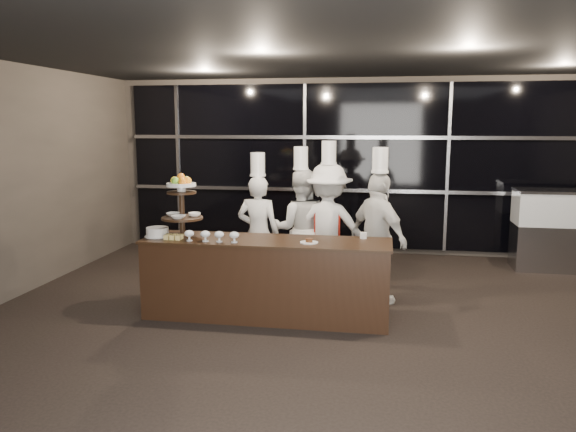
% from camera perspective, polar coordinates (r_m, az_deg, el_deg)
% --- Properties ---
extents(room, '(10.00, 10.00, 10.00)m').
position_cam_1_polar(room, '(4.77, 7.57, 0.53)').
color(room, black).
rests_on(room, ground).
extents(window_wall, '(8.60, 0.10, 2.80)m').
position_cam_1_polar(window_wall, '(9.68, 8.80, 4.95)').
color(window_wall, black).
rests_on(window_wall, ground).
extents(buffet_counter, '(2.84, 0.74, 0.92)m').
position_cam_1_polar(buffet_counter, '(6.52, -2.20, -6.32)').
color(buffet_counter, black).
rests_on(buffet_counter, ground).
extents(display_stand, '(0.48, 0.48, 0.74)m').
position_cam_1_polar(display_stand, '(6.62, -10.75, 1.49)').
color(display_stand, black).
rests_on(display_stand, buffet_counter).
extents(compotes, '(0.63, 0.11, 0.12)m').
position_cam_1_polar(compotes, '(6.33, -7.74, -1.88)').
color(compotes, silver).
rests_on(compotes, buffet_counter).
extents(layer_cake, '(0.30, 0.30, 0.11)m').
position_cam_1_polar(layer_cake, '(6.74, -13.12, -1.60)').
color(layer_cake, white).
rests_on(layer_cake, buffet_counter).
extents(pastry_squares, '(0.19, 0.13, 0.05)m').
position_cam_1_polar(pastry_squares, '(6.55, -11.55, -2.09)').
color(pastry_squares, '#E2C96F').
rests_on(pastry_squares, buffet_counter).
extents(small_plate, '(0.20, 0.20, 0.05)m').
position_cam_1_polar(small_plate, '(6.23, 2.15, -2.62)').
color(small_plate, white).
rests_on(small_plate, buffet_counter).
extents(chef_cup, '(0.08, 0.08, 0.07)m').
position_cam_1_polar(chef_cup, '(6.52, 7.67, -1.98)').
color(chef_cup, white).
rests_on(chef_cup, buffet_counter).
extents(display_case, '(1.43, 0.62, 1.24)m').
position_cam_1_polar(display_case, '(9.53, 26.12, -0.91)').
color(display_case, '#A5A5AA').
rests_on(display_case, ground).
extents(chef_a, '(0.59, 0.41, 1.86)m').
position_cam_1_polar(chef_a, '(7.47, -3.03, -1.57)').
color(chef_a, silver).
rests_on(chef_a, ground).
extents(chef_b, '(0.87, 0.72, 1.93)m').
position_cam_1_polar(chef_b, '(7.61, 1.29, -1.23)').
color(chef_b, silver).
rests_on(chef_b, ground).
extents(chef_c, '(1.13, 0.68, 2.01)m').
position_cam_1_polar(chef_c, '(7.48, 4.09, -1.15)').
color(chef_c, white).
rests_on(chef_c, ground).
extents(chef_d, '(0.94, 0.99, 1.95)m').
position_cam_1_polar(chef_d, '(7.01, 9.14, -2.16)').
color(chef_d, silver).
rests_on(chef_d, ground).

